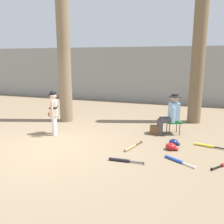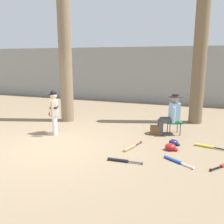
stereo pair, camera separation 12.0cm
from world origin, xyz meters
The scene contains 14 objects.
ground_plane centered at (0.00, 0.00, 0.00)m, with size 60.00×60.00×0.00m, color #7F6B51.
concrete_back_wall centered at (0.00, 7.23, 1.37)m, with size 18.00×0.36×2.75m, color gray.
tree_near_player centered at (-0.92, 2.52, 2.41)m, with size 0.69×0.69×5.52m.
tree_behind_spectator centered at (3.41, 3.76, 2.45)m, with size 0.75×0.75×5.70m.
young_ballplayer centered at (-0.48, 0.98, 0.74)m, with size 0.47×0.55×1.31m.
folding_stool centered at (2.84, 2.13, 0.36)m, with size 0.51×0.51×0.41m.
seated_spectator centered at (2.75, 2.10, 0.64)m, with size 0.67×0.54×1.20m.
handbag_beside_stool centered at (2.35, 1.94, 0.13)m, with size 0.34×0.18×0.26m, color brown.
bat_yellow_trainer centered at (3.74, 1.28, 0.03)m, with size 0.77×0.24×0.07m.
bat_blue_youth centered at (3.07, 0.11, 0.03)m, with size 0.67×0.46×0.07m.
bat_wood_tan centered at (1.96, 0.57, 0.03)m, with size 0.30×0.77×0.07m.
bat_black_composite centered at (1.96, -0.27, 0.03)m, with size 0.78×0.09×0.07m.
batting_helmet_red centered at (2.90, 0.79, 0.08)m, with size 0.31×0.24×0.18m.
batting_helmet_navy centered at (2.94, 1.18, 0.07)m, with size 0.28×0.22×0.16m.
Camera 2 is at (3.42, -5.00, 2.21)m, focal length 39.13 mm.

